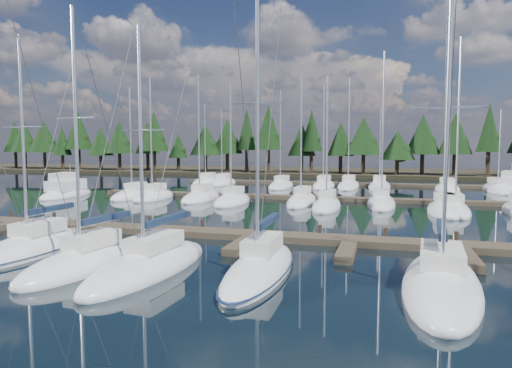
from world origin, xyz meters
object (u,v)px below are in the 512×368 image
(motor_yacht_left, at_px, (66,192))
(front_sailboat_1, at_px, (34,248))
(front_sailboat_5, at_px, (441,284))
(front_sailboat_2, at_px, (87,262))
(front_sailboat_3, at_px, (150,266))
(main_dock, at_px, (252,237))
(motor_yacht_right, at_px, (510,188))
(front_sailboat_4, at_px, (260,269))

(motor_yacht_left, bearing_deg, front_sailboat_1, -54.74)
(motor_yacht_left, bearing_deg, front_sailboat_5, -33.71)
(front_sailboat_2, bearing_deg, front_sailboat_3, 4.71)
(main_dock, relative_size, motor_yacht_left, 4.64)
(front_sailboat_2, height_order, front_sailboat_3, front_sailboat_2)
(front_sailboat_1, distance_m, motor_yacht_right, 56.60)
(main_dock, distance_m, front_sailboat_1, 12.44)
(front_sailboat_5, xyz_separation_m, motor_yacht_right, (13.28, 46.14, 0.21))
(front_sailboat_5, bearing_deg, front_sailboat_4, 178.63)
(motor_yacht_left, xyz_separation_m, motor_yacht_right, (51.47, 20.66, -0.02))
(front_sailboat_1, relative_size, front_sailboat_5, 0.94)
(front_sailboat_5, distance_m, motor_yacht_left, 45.91)
(front_sailboat_2, distance_m, motor_yacht_left, 34.58)
(front_sailboat_1, height_order, motor_yacht_left, front_sailboat_1)
(front_sailboat_5, bearing_deg, front_sailboat_2, -176.34)
(main_dock, xyz_separation_m, front_sailboat_1, (-10.70, -6.35, 0.07))
(main_dock, distance_m, front_sailboat_5, 12.59)
(front_sailboat_5, bearing_deg, front_sailboat_1, 177.18)
(main_dock, height_order, motor_yacht_left, motor_yacht_left)
(front_sailboat_1, xyz_separation_m, motor_yacht_right, (34.18, 45.11, 0.22))
(main_dock, bearing_deg, motor_yacht_left, 147.10)
(main_dock, distance_m, motor_yacht_left, 33.34)
(front_sailboat_4, bearing_deg, motor_yacht_right, 65.48)
(main_dock, distance_m, front_sailboat_2, 10.19)
(front_sailboat_1, distance_m, front_sailboat_4, 13.24)
(front_sailboat_4, distance_m, motor_yacht_right, 50.51)
(front_sailboat_4, relative_size, motor_yacht_left, 1.48)
(front_sailboat_4, bearing_deg, front_sailboat_3, -169.52)
(front_sailboat_3, height_order, front_sailboat_5, front_sailboat_5)
(main_dock, height_order, front_sailboat_2, front_sailboat_2)
(front_sailboat_2, height_order, front_sailboat_5, front_sailboat_5)
(main_dock, distance_m, front_sailboat_3, 8.53)
(front_sailboat_3, height_order, front_sailboat_4, front_sailboat_4)
(main_dock, bearing_deg, front_sailboat_2, -124.54)
(motor_yacht_right, bearing_deg, main_dock, -121.20)
(front_sailboat_1, distance_m, front_sailboat_2, 5.33)
(main_dock, height_order, front_sailboat_4, front_sailboat_4)
(front_sailboat_1, height_order, front_sailboat_4, front_sailboat_4)
(front_sailboat_1, xyz_separation_m, front_sailboat_4, (13.22, -0.84, 0.02))
(front_sailboat_5, height_order, motor_yacht_right, front_sailboat_5)
(main_dock, height_order, front_sailboat_3, front_sailboat_3)
(front_sailboat_3, bearing_deg, main_dock, 72.44)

